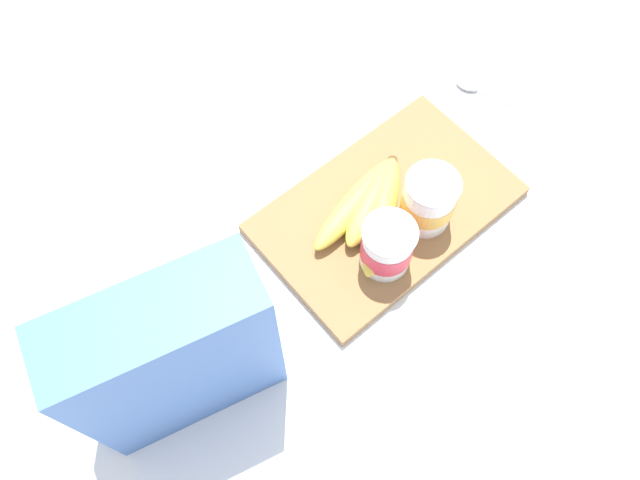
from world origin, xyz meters
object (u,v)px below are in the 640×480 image
(yogurt_cup_front, at_px, (428,201))
(yogurt_cup_back, at_px, (387,246))
(cutting_board, at_px, (386,209))
(cereal_box, at_px, (176,357))
(spoon, at_px, (484,91))
(banana_bunch, at_px, (370,207))

(yogurt_cup_front, height_order, yogurt_cup_back, yogurt_cup_front)
(cutting_board, height_order, cereal_box, cereal_box)
(cutting_board, relative_size, yogurt_cup_front, 4.03)
(cereal_box, xyz_separation_m, spoon, (-0.60, -0.09, -0.12))
(yogurt_cup_back, xyz_separation_m, spoon, (-0.32, -0.11, -0.05))
(yogurt_cup_front, distance_m, banana_bunch, 0.08)
(cereal_box, height_order, spoon, cereal_box)
(cutting_board, bearing_deg, yogurt_cup_front, 122.03)
(yogurt_cup_front, bearing_deg, spoon, -156.33)
(cutting_board, relative_size, cereal_box, 1.37)
(yogurt_cup_front, relative_size, spoon, 0.66)
(yogurt_cup_front, height_order, spoon, yogurt_cup_front)
(cereal_box, xyz_separation_m, yogurt_cup_back, (-0.28, 0.03, -0.07))
(cereal_box, height_order, banana_bunch, cereal_box)
(spoon, bearing_deg, yogurt_cup_front, 23.67)
(spoon, bearing_deg, yogurt_cup_back, 19.90)
(cereal_box, xyz_separation_m, banana_bunch, (-0.32, -0.04, -0.09))
(yogurt_cup_back, relative_size, banana_bunch, 0.43)
(yogurt_cup_front, bearing_deg, cereal_box, -2.03)
(cereal_box, bearing_deg, cutting_board, -160.72)
(cutting_board, bearing_deg, cereal_box, 5.20)
(cereal_box, bearing_deg, yogurt_cup_back, -171.19)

